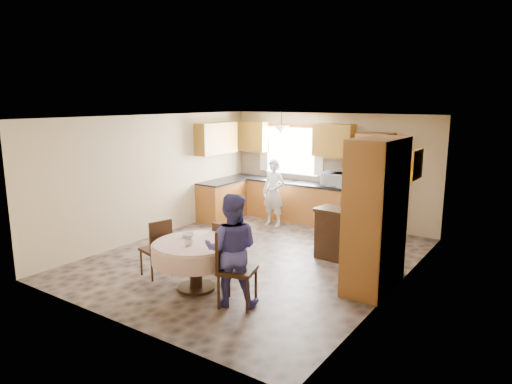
{
  "coord_description": "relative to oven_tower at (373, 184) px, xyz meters",
  "views": [
    {
      "loc": [
        4.43,
        -6.43,
        2.78
      ],
      "look_at": [
        -0.19,
        0.3,
        1.13
      ],
      "focal_mm": 32.0,
      "sensor_mm": 36.0,
      "label": 1
    }
  ],
  "objects": [
    {
      "name": "base_cab_left",
      "position": [
        -3.35,
        -0.89,
        -0.62
      ],
      "size": [
        0.6,
        1.2,
        0.88
      ],
      "primitive_type": "cube",
      "color": "#AF6A2E",
      "rests_on": "floor"
    },
    {
      "name": "person_sink",
      "position": [
        -2.03,
        -0.68,
        -0.31
      ],
      "size": [
        0.56,
        0.38,
        1.51
      ],
      "primitive_type": "imported",
      "rotation": [
        0.0,
        0.0,
        -0.03
      ],
      "color": "silver",
      "rests_on": "floor"
    },
    {
      "name": "person_dining",
      "position": [
        -0.35,
        -4.42,
        -0.28
      ],
      "size": [
        0.95,
        0.88,
        1.56
      ],
      "primitive_type": "imported",
      "rotation": [
        0.0,
        0.0,
        3.64
      ],
      "color": "#423D86",
      "rests_on": "floor"
    },
    {
      "name": "base_cab_back",
      "position": [
        -2.0,
        0.01,
        -0.62
      ],
      "size": [
        3.3,
        0.6,
        0.88
      ],
      "primitive_type": "cube",
      "color": "#AF6A2E",
      "rests_on": "floor"
    },
    {
      "name": "curtain_left",
      "position": [
        -2.9,
        0.24,
        0.59
      ],
      "size": [
        0.22,
        0.02,
        1.15
      ],
      "primitive_type": "cube",
      "color": "white",
      "rests_on": "wall_back"
    },
    {
      "name": "cup_table",
      "position": [
        -1.06,
        -4.5,
        -0.28
      ],
      "size": [
        0.13,
        0.13,
        0.09
      ],
      "primitive_type": "imported",
      "rotation": [
        0.0,
        0.0,
        -0.06
      ],
      "color": "#B2B2B2",
      "rests_on": "dining_table"
    },
    {
      "name": "bowl_sideboard",
      "position": [
        0.05,
        -1.93,
        -0.18
      ],
      "size": [
        0.28,
        0.28,
        0.05
      ],
      "primitive_type": "imported",
      "rotation": [
        0.0,
        0.0,
        -0.34
      ],
      "color": "#B2B2B2",
      "rests_on": "sideboard"
    },
    {
      "name": "wall_cab_side",
      "position": [
        -3.48,
        -0.89,
        0.85
      ],
      "size": [
        0.33,
        1.2,
        0.72
      ],
      "primitive_type": "cube",
      "color": "#A97B2A",
      "rests_on": "wall_left"
    },
    {
      "name": "bowl_table",
      "position": [
        -1.36,
        -4.2,
        -0.3
      ],
      "size": [
        0.21,
        0.21,
        0.06
      ],
      "primitive_type": "imported",
      "rotation": [
        0.0,
        0.0,
        -0.1
      ],
      "color": "#B2B2B2",
      "rests_on": "dining_table"
    },
    {
      "name": "framed_picture",
      "position": [
        1.32,
        -1.73,
        0.71
      ],
      "size": [
        0.06,
        0.58,
        0.48
      ],
      "color": "gold",
      "rests_on": "wall_right"
    },
    {
      "name": "counter_back",
      "position": [
        -2.0,
        0.01,
        -0.16
      ],
      "size": [
        3.3,
        0.64,
        0.04
      ],
      "primitive_type": "cube",
      "color": "black",
      "rests_on": "base_cab_back"
    },
    {
      "name": "dining_table",
      "position": [
        -1.1,
        -4.33,
        -0.49
      ],
      "size": [
        1.29,
        1.29,
        0.73
      ],
      "color": "#36220E",
      "rests_on": "floor"
    },
    {
      "name": "cupboard",
      "position": [
        1.07,
        -2.8,
        0.07
      ],
      "size": [
        0.59,
        1.18,
        2.26
      ],
      "primitive_type": "cube",
      "color": "#AF6A2E",
      "rests_on": "floor"
    },
    {
      "name": "oven_upper",
      "position": [
        0.0,
        -0.31,
        0.19
      ],
      "size": [
        0.56,
        0.01,
        0.45
      ],
      "primitive_type": "cube",
      "color": "black",
      "rests_on": "oven_tower"
    },
    {
      "name": "backsplash",
      "position": [
        -2.0,
        0.3,
        0.12
      ],
      "size": [
        3.3,
        0.02,
        0.55
      ],
      "primitive_type": "cube",
      "color": "beige",
      "rests_on": "wall_back"
    },
    {
      "name": "chair_left",
      "position": [
        -1.9,
        -4.31,
        -0.54
      ],
      "size": [
        0.5,
        0.5,
        0.95
      ],
      "rotation": [
        0.0,
        0.0,
        -1.82
      ],
      "color": "#36220E",
      "rests_on": "floor"
    },
    {
      "name": "wall_left",
      "position": [
        -3.65,
        -2.69,
        0.19
      ],
      "size": [
        0.02,
        6.0,
        2.5
      ],
      "primitive_type": "cube",
      "color": "tan",
      "rests_on": "floor"
    },
    {
      "name": "curtain_right",
      "position": [
        -1.4,
        0.24,
        0.59
      ],
      "size": [
        0.22,
        0.02,
        1.15
      ],
      "primitive_type": "cube",
      "color": "white",
      "rests_on": "wall_back"
    },
    {
      "name": "chair_back",
      "position": [
        -1.1,
        -3.62,
        -0.58
      ],
      "size": [
        0.4,
        0.4,
        0.86
      ],
      "rotation": [
        0.0,
        0.0,
        3.08
      ],
      "color": "#36220E",
      "rests_on": "floor"
    },
    {
      "name": "sideboard",
      "position": [
        0.31,
        -1.93,
        -0.63
      ],
      "size": [
        1.24,
        0.6,
        0.85
      ],
      "primitive_type": "cube",
      "rotation": [
        0.0,
        0.0,
        -0.09
      ],
      "color": "#36220E",
      "rests_on": "floor"
    },
    {
      "name": "wall_back",
      "position": [
        -1.15,
        0.31,
        0.19
      ],
      "size": [
        5.0,
        0.02,
        2.5
      ],
      "primitive_type": "cube",
      "color": "tan",
      "rests_on": "floor"
    },
    {
      "name": "microwave",
      "position": [
        -0.85,
        -0.04,
        0.01
      ],
      "size": [
        0.55,
        0.38,
        0.31
      ],
      "primitive_type": "imported",
      "rotation": [
        0.0,
        0.0,
        -0.01
      ],
      "color": "silver",
      "rests_on": "counter_back"
    },
    {
      "name": "counter_left",
      "position": [
        -3.35,
        -0.89,
        -0.16
      ],
      "size": [
        0.64,
        1.2,
        0.04
      ],
      "primitive_type": "cube",
      "color": "black",
      "rests_on": "base_cab_left"
    },
    {
      "name": "bottle_sideboard",
      "position": [
        0.59,
        -1.93,
        -0.06
      ],
      "size": [
        0.13,
        0.13,
        0.29
      ],
      "primitive_type": "imported",
      "rotation": [
        0.0,
        0.0,
        -0.22
      ],
      "color": "silver",
      "rests_on": "sideboard"
    },
    {
      "name": "wall_cab_right",
      "position": [
        -1.0,
        0.15,
        0.85
      ],
      "size": [
        0.9,
        0.33,
        0.72
      ],
      "primitive_type": "cube",
      "color": "#A97B2A",
      "rests_on": "wall_back"
    },
    {
      "name": "wall_front",
      "position": [
        -1.15,
        -5.69,
        0.19
      ],
      "size": [
        5.0,
        0.02,
        2.5
      ],
      "primitive_type": "cube",
      "color": "tan",
      "rests_on": "floor"
    },
    {
      "name": "window",
      "position": [
        -2.15,
        0.29,
        0.54
      ],
      "size": [
        1.4,
        0.03,
        1.1
      ],
      "primitive_type": "cube",
      "color": "white",
      "rests_on": "wall_back"
    },
    {
      "name": "pendant",
      "position": [
        -2.15,
        -0.19,
        1.06
      ],
      "size": [
        0.36,
        0.36,
        0.18
      ],
      "primitive_type": "cone",
      "rotation": [
        3.14,
        0.0,
        0.0
      ],
      "color": "beige",
      "rests_on": "ceiling"
    },
    {
      "name": "space_heater",
      "position": [
        1.05,
        -2.12,
        -0.75
      ],
      "size": [
        0.53,
        0.46,
        0.62
      ],
      "primitive_type": "cube",
      "rotation": [
        0.0,
        0.0,
        0.38
      ],
      "color": "black",
      "rests_on": "floor"
    },
    {
      "name": "oven_tower",
      "position": [
        0.0,
        0.0,
        0.0
      ],
      "size": [
        0.66,
        0.62,
        2.12
      ],
      "primitive_type": "cube",
      "color": "#AF6A2E",
      "rests_on": "floor"
    },
    {
      "name": "floor",
      "position": [
        -1.15,
        -2.69,
        -1.06
      ],
      "size": [
        5.0,
        6.0,
        0.01
      ],
      "primitive_type": "cube",
      "color": "#705B4E",
      "rests_on": "ground"
    },
    {
      "name": "wall_cab_left",
      "position": [
        -3.2,
        0.15,
        0.85
      ],
      "size": [
        0.85,
        0.33,
        0.72
      ],
      "primitive_type": "cube",
      "color": "#A97B2A",
      "rests_on": "wall_back"
    },
    {
      "name": "wall_right",
      "position": [
        1.35,
        -2.69,
        0.19
      ],
      "size": [
        0.02,
        6.0,
        2.5
      ],
      "primitive_type": "cube",
      "color": "tan",
      "rests_on": "floor"
    },
    {
      "name": "oven_lower",
      "position": [
        0.0,
        -0.31,
        -0.31
      ],
      "size": [
        0.56,
        0.01,
        0.45
      ],
      "primitive_type": "cube",
      "color": "black",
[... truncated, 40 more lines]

